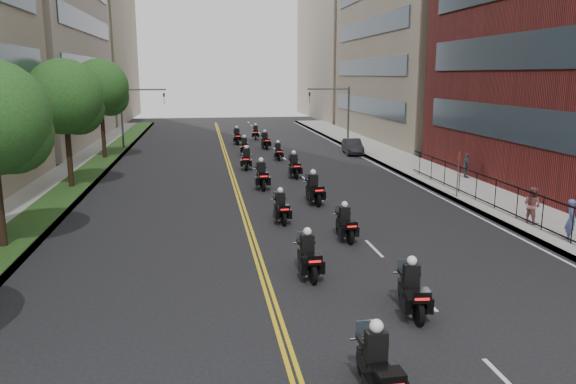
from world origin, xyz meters
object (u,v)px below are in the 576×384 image
motorcycle_0 (377,369)px  motorcycle_12 (237,137)px  motorcycle_9 (278,152)px  pedestrian_a (571,220)px  pedestrian_b (532,205)px  motorcycle_11 (265,141)px  motorcycle_2 (308,258)px  motorcycle_8 (247,160)px  parked_sedan (353,147)px  motorcycle_10 (244,147)px  motorcycle_4 (281,209)px  motorcycle_1 (412,292)px  motorcycle_6 (262,177)px  pedestrian_c (466,166)px  motorcycle_13 (256,133)px  motorcycle_7 (294,167)px  motorcycle_3 (345,225)px  motorcycle_5 (314,190)px

motorcycle_0 → motorcycle_12: (-0.13, 44.70, 0.03)m
motorcycle_9 → pedestrian_a: size_ratio=1.25×
motorcycle_9 → pedestrian_b: pedestrian_b is taller
motorcycle_11 → motorcycle_2: bearing=-99.0°
pedestrian_b → motorcycle_8: bearing=11.1°
motorcycle_12 → parked_sedan: motorcycle_12 is taller
motorcycle_2 → pedestrian_b: (11.16, 4.81, 0.31)m
motorcycle_0 → motorcycle_10: bearing=88.4°
motorcycle_4 → motorcycle_1: bearing=-81.4°
motorcycle_1 → motorcycle_6: 18.77m
motorcycle_0 → motorcycle_6: 22.61m
motorcycle_1 → motorcycle_10: bearing=98.8°
pedestrian_c → motorcycle_11: bearing=44.3°
parked_sedan → motorcycle_11: bearing=152.9°
motorcycle_0 → pedestrian_c: 26.97m
motorcycle_4 → motorcycle_13: bearing=83.2°
motorcycle_1 → motorcycle_13: (-0.21, 44.60, -0.00)m
motorcycle_12 → pedestrian_a: bearing=-74.7°
parked_sedan → motorcycle_12: bearing=143.8°
motorcycle_0 → parked_sedan: 37.53m
motorcycle_9 → motorcycle_13: motorcycle_13 is taller
motorcycle_4 → motorcycle_11: (2.20, 26.13, 0.06)m
motorcycle_0 → pedestrian_a: (11.09, 9.53, 0.32)m
motorcycle_8 → motorcycle_7: bearing=-45.0°
motorcycle_8 → motorcycle_13: size_ratio=1.02×
motorcycle_7 → motorcycle_11: (-0.29, 14.76, -0.01)m
motorcycle_3 → motorcycle_9: bearing=86.6°
motorcycle_8 → motorcycle_13: 18.96m
motorcycle_9 → motorcycle_10: (-2.44, 3.41, 0.04)m
motorcycle_13 → pedestrian_c: 27.61m
motorcycle_4 → motorcycle_10: (0.03, 22.63, 0.02)m
motorcycle_3 → motorcycle_2: bearing=-122.8°
motorcycle_9 → pedestrian_c: 15.17m
motorcycle_1 → motorcycle_13: bearing=95.2°
motorcycle_10 → motorcycle_0: bearing=-89.0°
motorcycle_4 → motorcycle_11: motorcycle_11 is taller
motorcycle_5 → motorcycle_0: bearing=-102.2°
motorcycle_13 → motorcycle_2: bearing=-87.3°
motorcycle_8 → parked_sedan: bearing=41.2°
motorcycle_1 → motorcycle_2: bearing=129.0°
motorcycle_12 → pedestrian_b: 34.32m
motorcycle_9 → motorcycle_10: size_ratio=0.94×
motorcycle_9 → parked_sedan: motorcycle_9 is taller
motorcycle_6 → parked_sedan: size_ratio=0.65×
motorcycle_11 → pedestrian_a: (8.88, -31.32, 0.31)m
motorcycle_9 → pedestrian_c: (10.91, -10.53, 0.33)m
motorcycle_7 → motorcycle_8: (-2.88, 3.69, -0.02)m
motorcycle_12 → motorcycle_13: (2.21, 3.89, -0.04)m
motorcycle_6 → motorcycle_4: bearing=-90.9°
motorcycle_3 → motorcycle_8: motorcycle_8 is taller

